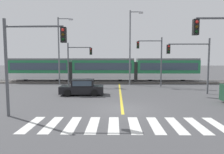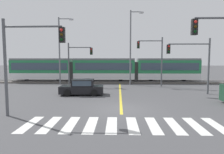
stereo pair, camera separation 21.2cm
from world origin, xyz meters
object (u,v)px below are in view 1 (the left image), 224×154
at_px(light_rail_tram, 104,69).
at_px(traffic_light_far_right, 153,55).
at_px(street_lamp_west, 60,47).
at_px(street_lamp_centre, 131,44).
at_px(traffic_light_far_left, 77,58).
at_px(sedan_crossing, 82,88).
at_px(traffic_light_mid_right, 193,58).
at_px(traffic_light_near_left, 27,53).

distance_m(light_rail_tram, traffic_light_far_right, 8.25).
height_order(street_lamp_west, street_lamp_centre, street_lamp_centre).
relative_size(light_rail_tram, traffic_light_far_left, 4.99).
xyz_separation_m(traffic_light_far_right, street_lamp_centre, (-2.74, 1.50, 1.43)).
height_order(light_rail_tram, traffic_light_far_left, traffic_light_far_left).
bearing_deg(traffic_light_far_left, light_rail_tram, 50.71).
bearing_deg(sedan_crossing, street_lamp_centre, 56.02).
bearing_deg(street_lamp_centre, traffic_light_mid_right, -51.36).
distance_m(light_rail_tram, street_lamp_centre, 6.01).
bearing_deg(traffic_light_far_right, light_rail_tram, 145.80).
distance_m(light_rail_tram, sedan_crossing, 11.05).
height_order(traffic_light_near_left, traffic_light_far_left, traffic_light_near_left).
relative_size(traffic_light_far_right, traffic_light_mid_right, 1.13).
bearing_deg(light_rail_tram, traffic_light_mid_right, -46.59).
xyz_separation_m(light_rail_tram, sedan_crossing, (-1.42, -10.87, -1.35)).
bearing_deg(traffic_light_far_left, traffic_light_far_right, -2.72).
xyz_separation_m(light_rail_tram, traffic_light_far_right, (6.62, -4.50, 2.04)).
bearing_deg(sedan_crossing, traffic_light_far_right, 38.41).
distance_m(light_rail_tram, street_lamp_west, 7.12).
xyz_separation_m(traffic_light_near_left, street_lamp_centre, (7.29, 15.31, 1.64)).
bearing_deg(traffic_light_far_right, street_lamp_centre, 151.33).
xyz_separation_m(sedan_crossing, traffic_light_far_left, (-1.87, 6.85, 2.92)).
relative_size(traffic_light_near_left, traffic_light_far_left, 1.05).
height_order(traffic_light_far_right, street_lamp_centre, street_lamp_centre).
xyz_separation_m(sedan_crossing, traffic_light_far_right, (8.04, 6.37, 3.38)).
xyz_separation_m(sedan_crossing, street_lamp_centre, (5.30, 7.87, 4.81)).
bearing_deg(street_lamp_centre, traffic_light_near_left, -115.47).
distance_m(light_rail_tram, traffic_light_near_left, 18.72).
height_order(traffic_light_near_left, traffic_light_far_right, traffic_light_far_right).
distance_m(traffic_light_near_left, traffic_light_far_right, 17.08).
bearing_deg(traffic_light_mid_right, traffic_light_far_right, 117.71).
bearing_deg(street_lamp_west, street_lamp_centre, -2.19).
bearing_deg(traffic_light_near_left, street_lamp_centre, 64.53).
height_order(traffic_light_mid_right, street_lamp_centre, street_lamp_centre).
distance_m(traffic_light_mid_right, traffic_light_far_left, 14.22).
height_order(traffic_light_far_right, street_lamp_west, street_lamp_west).
height_order(light_rail_tram, traffic_light_near_left, traffic_light_near_left).
xyz_separation_m(traffic_light_near_left, traffic_light_far_right, (10.03, 13.82, 0.21)).
bearing_deg(traffic_light_mid_right, traffic_light_near_left, -147.70).
xyz_separation_m(traffic_light_far_right, street_lamp_west, (-12.45, 1.87, 1.08)).
bearing_deg(traffic_light_mid_right, traffic_light_far_left, 154.67).
height_order(traffic_light_far_right, traffic_light_far_left, traffic_light_far_right).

